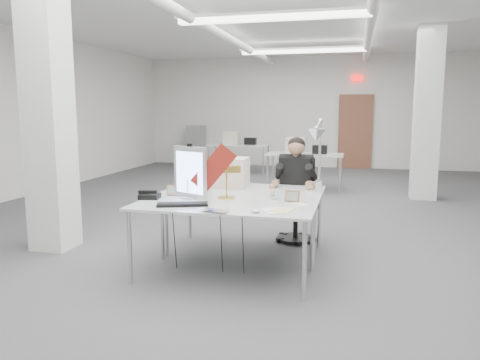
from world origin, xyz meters
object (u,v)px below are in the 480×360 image
(office_chair, at_px, (296,197))
(desk_phone, at_px, (150,196))
(monitor, at_px, (190,172))
(seated_person, at_px, (296,172))
(beige_monitor, at_px, (232,173))
(desk_main, at_px, (224,205))
(laptop, at_px, (210,212))
(bankers_lamp, at_px, (227,182))
(architect_lamp, at_px, (318,159))

(office_chair, height_order, desk_phone, office_chair)
(monitor, bearing_deg, office_chair, 77.39)
(seated_person, distance_m, beige_monitor, 0.84)
(seated_person, xyz_separation_m, desk_phone, (-1.37, -1.36, -0.12))
(desk_main, distance_m, desk_phone, 0.85)
(laptop, height_order, beige_monitor, beige_monitor)
(seated_person, height_order, desk_phone, seated_person)
(seated_person, bearing_deg, laptop, -103.19)
(office_chair, distance_m, bankers_lamp, 1.37)
(seated_person, xyz_separation_m, bankers_lamp, (-0.59, -1.14, 0.03))
(desk_main, bearing_deg, beige_monitor, 100.96)
(office_chair, bearing_deg, seated_person, -87.07)
(office_chair, xyz_separation_m, desk_phone, (-1.37, -1.41, 0.21))
(seated_person, relative_size, bankers_lamp, 2.80)
(bankers_lamp, xyz_separation_m, desk_phone, (-0.78, -0.22, -0.15))
(office_chair, relative_size, laptop, 3.90)
(bankers_lamp, bearing_deg, architect_lamp, 4.00)
(seated_person, relative_size, desk_phone, 4.72)
(seated_person, height_order, laptop, seated_person)
(monitor, xyz_separation_m, laptop, (0.43, -0.65, -0.26))
(desk_main, distance_m, laptop, 0.41)
(desk_phone, relative_size, architect_lamp, 0.25)
(beige_monitor, xyz_separation_m, architect_lamp, (1.04, -0.30, 0.22))
(bankers_lamp, height_order, desk_phone, bankers_lamp)
(bankers_lamp, height_order, architect_lamp, architect_lamp)
(office_chair, height_order, bankers_lamp, office_chair)
(desk_phone, bearing_deg, monitor, 12.06)
(laptop, bearing_deg, office_chair, 87.43)
(monitor, xyz_separation_m, bankers_lamp, (0.38, 0.07, -0.10))
(seated_person, xyz_separation_m, monitor, (-0.96, -1.21, 0.13))
(seated_person, xyz_separation_m, laptop, (-0.54, -1.86, -0.13))
(monitor, bearing_deg, desk_phone, -135.32)
(monitor, bearing_deg, seated_person, 76.27)
(laptop, xyz_separation_m, architect_lamp, (0.86, 1.11, 0.39))
(seated_person, distance_m, desk_phone, 1.93)
(bankers_lamp, bearing_deg, seated_person, 43.69)
(desk_main, relative_size, beige_monitor, 4.78)
(monitor, bearing_deg, laptop, -31.74)
(bankers_lamp, distance_m, desk_phone, 0.82)
(beige_monitor, distance_m, architect_lamp, 1.11)
(beige_monitor, bearing_deg, architect_lamp, -16.97)
(office_chair, bearing_deg, beige_monitor, -142.49)
(monitor, bearing_deg, bankers_lamp, 35.97)
(laptop, distance_m, desk_phone, 0.97)
(monitor, relative_size, beige_monitor, 1.45)
(monitor, bearing_deg, architect_lamp, 44.52)
(office_chair, height_order, monitor, monitor)
(desk_main, relative_size, seated_person, 1.89)
(office_chair, height_order, architect_lamp, architect_lamp)
(bankers_lamp, bearing_deg, desk_main, -97.64)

